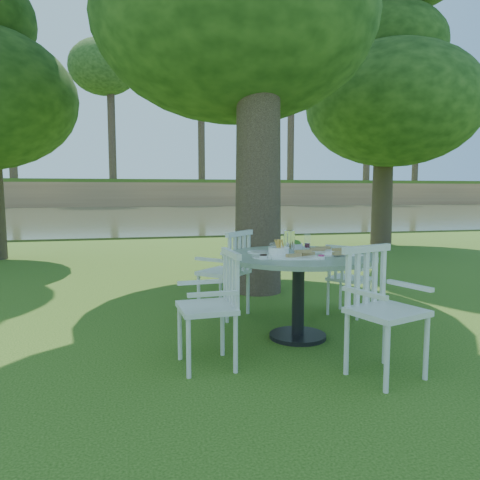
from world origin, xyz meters
name	(u,v)px	position (x,y,z in m)	size (l,w,h in m)	color
ground	(244,312)	(0.00, 0.00, 0.00)	(140.00, 140.00, 0.00)	#23440E
table	(299,269)	(0.27, -1.11, 0.69)	(1.50, 1.50, 0.83)	black
chair_ne	(346,275)	(1.10, -0.46, 0.49)	(0.57, 0.57, 0.83)	silver
chair_nw	(231,267)	(-0.20, -0.19, 0.59)	(0.69, 0.69, 1.00)	silver
chair_sw	(218,299)	(-0.63, -1.63, 0.56)	(0.48, 0.51, 0.96)	silver
chair_se	(377,300)	(0.56, -2.09, 0.59)	(0.64, 0.61, 1.01)	silver
tableware	(292,249)	(0.23, -1.03, 0.88)	(1.09, 0.87, 0.22)	white
river	(150,215)	(0.00, 23.00, 0.00)	(100.00, 28.00, 0.12)	#353C23
far_bank	(142,130)	(0.28, 41.12, 7.25)	(100.00, 18.00, 15.20)	#A1714B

